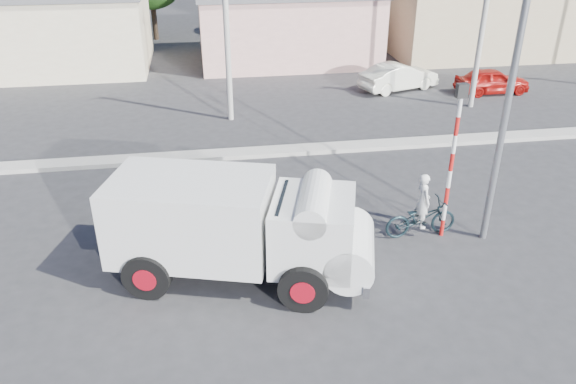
{
  "coord_description": "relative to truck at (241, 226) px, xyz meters",
  "views": [
    {
      "loc": [
        -3.16,
        -11.13,
        8.28
      ],
      "look_at": [
        -1.04,
        2.29,
        1.3
      ],
      "focal_mm": 35.0,
      "sensor_mm": 36.0,
      "label": 1
    }
  ],
  "objects": [
    {
      "name": "building_row",
      "position": [
        3.56,
        21.56,
        0.7
      ],
      "size": [
        37.8,
        7.3,
        4.44
      ],
      "color": "beige",
      "rests_on": "ground"
    },
    {
      "name": "car_cream",
      "position": [
        9.02,
        14.59,
        -0.78
      ],
      "size": [
        4.24,
        2.55,
        1.32
      ],
      "primitive_type": "imported",
      "rotation": [
        0.0,
        0.0,
        1.88
      ],
      "color": "white",
      "rests_on": "ground"
    },
    {
      "name": "bicycle",
      "position": [
        5.05,
        1.17,
        -0.9
      ],
      "size": [
        2.1,
        0.85,
        1.08
      ],
      "primitive_type": "imported",
      "rotation": [
        0.0,
        0.0,
        1.64
      ],
      "color": "black",
      "rests_on": "ground"
    },
    {
      "name": "utility_poles",
      "position": [
        5.71,
        11.56,
        2.63
      ],
      "size": [
        35.4,
        0.24,
        8.0
      ],
      "color": "#99968E",
      "rests_on": "ground"
    },
    {
      "name": "cyclist",
      "position": [
        5.05,
        1.17,
        -0.65
      ],
      "size": [
        0.42,
        0.6,
        1.58
      ],
      "primitive_type": "imported",
      "rotation": [
        0.0,
        0.0,
        1.64
      ],
      "color": "silver",
      "rests_on": "ground"
    },
    {
      "name": "traffic_pole",
      "position": [
        5.66,
        1.06,
        1.16
      ],
      "size": [
        0.28,
        0.18,
        4.36
      ],
      "color": "red",
      "rests_on": "ground"
    },
    {
      "name": "car_red",
      "position": [
        13.35,
        13.37,
        -0.83
      ],
      "size": [
        3.58,
        1.46,
        1.22
      ],
      "primitive_type": "imported",
      "rotation": [
        0.0,
        0.0,
        1.58
      ],
      "color": "#A10F0B",
      "rests_on": "ground"
    },
    {
      "name": "streetlight",
      "position": [
        6.6,
        0.76,
        3.53
      ],
      "size": [
        2.34,
        0.22,
        9.0
      ],
      "color": "slate",
      "rests_on": "ground"
    },
    {
      "name": "median",
      "position": [
        2.46,
        7.56,
        -1.36
      ],
      "size": [
        40.0,
        0.8,
        0.16
      ],
      "primitive_type": "cube",
      "color": "#99968E",
      "rests_on": "ground"
    },
    {
      "name": "ground_plane",
      "position": [
        2.46,
        -0.44,
        -1.44
      ],
      "size": [
        120.0,
        120.0,
        0.0
      ],
      "primitive_type": "plane",
      "color": "#2A2A2D",
      "rests_on": "ground"
    },
    {
      "name": "truck",
      "position": [
        0.0,
        0.0,
        0.0
      ],
      "size": [
        6.65,
        3.92,
        2.59
      ],
      "rotation": [
        0.0,
        0.0,
        -0.28
      ],
      "color": "black",
      "rests_on": "ground"
    }
  ]
}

